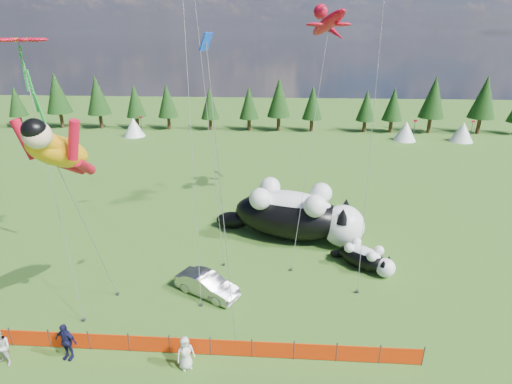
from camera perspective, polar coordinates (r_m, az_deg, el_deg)
ground at (r=23.40m, az=-7.68°, el=-16.85°), size 160.00×160.00×0.00m
safety_fence at (r=20.86m, az=-9.41°, el=-20.86°), size 22.06×0.06×1.10m
tree_line at (r=63.87m, az=-0.08°, el=12.28°), size 90.00×4.00×8.00m
festival_tents at (r=59.73m, az=10.31°, el=8.72°), size 50.00×3.20×2.80m
cat_large at (r=29.99m, az=5.72°, el=-3.11°), size 11.31×6.09×4.15m
cat_small at (r=27.55m, az=15.36°, el=-9.00°), size 3.92×3.45×1.68m
car at (r=24.45m, az=-7.01°, el=-12.99°), size 4.17×3.11×1.31m
spectator_b at (r=23.06m, az=-32.67°, el=-18.30°), size 1.08×0.83×1.95m
spectator_c at (r=22.04m, az=-25.52°, el=-18.69°), size 1.25×0.81×1.97m
spectator_e at (r=20.02m, az=-10.06°, el=-21.71°), size 1.01×0.91×1.73m
superhero_kite at (r=18.90m, az=-26.30°, el=5.22°), size 4.40×5.93×12.08m
gecko_kite at (r=31.43m, az=10.29°, el=22.67°), size 5.40×12.36×17.58m
flower_kite at (r=25.28m, az=-30.77°, el=17.78°), size 4.90×6.03×15.09m
diamond_kite_a at (r=24.93m, az=-10.34°, el=24.72°), size 1.96×6.41×17.90m
diamond_kite_c at (r=15.72m, az=-6.82°, el=17.41°), size 1.17×0.95×14.91m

